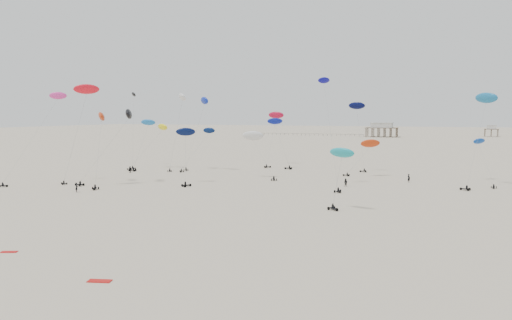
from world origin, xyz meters
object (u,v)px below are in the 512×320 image
at_px(pavilion_small, 491,132).
at_px(spectator_0, 77,192).
at_px(rig_9, 144,134).
at_px(rig_4, 100,130).
at_px(pavilion_main, 382,131).
at_px(rig_0, 202,141).

height_order(pavilion_small, spectator_0, pavilion_small).
height_order(rig_9, spectator_0, rig_9).
relative_size(rig_4, spectator_0, 8.27).
relative_size(pavilion_small, spectator_0, 3.93).
distance_m(pavilion_main, rig_9, 230.75).
distance_m(rig_9, spectator_0, 44.76).
distance_m(rig_4, rig_9, 30.00).
relative_size(pavilion_small, rig_0, 0.65).
relative_size(rig_0, spectator_0, 6.03).
height_order(pavilion_main, rig_4, rig_4).
bearing_deg(rig_9, rig_0, -96.98).
bearing_deg(rig_0, spectator_0, 71.77).
height_order(pavilion_main, spectator_0, pavilion_main).
bearing_deg(pavilion_main, rig_4, -96.61).
xyz_separation_m(rig_4, rig_9, (-7.80, 28.90, -2.05)).
xyz_separation_m(rig_9, spectator_0, (12.04, -41.94, -9.97)).
bearing_deg(rig_4, pavilion_small, -135.61).
bearing_deg(rig_4, rig_0, -132.78).
relative_size(rig_4, rig_9, 1.24).
bearing_deg(rig_9, pavilion_main, -24.50).
distance_m(pavilion_small, rig_9, 279.22).
distance_m(pavilion_small, spectator_0, 314.41).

